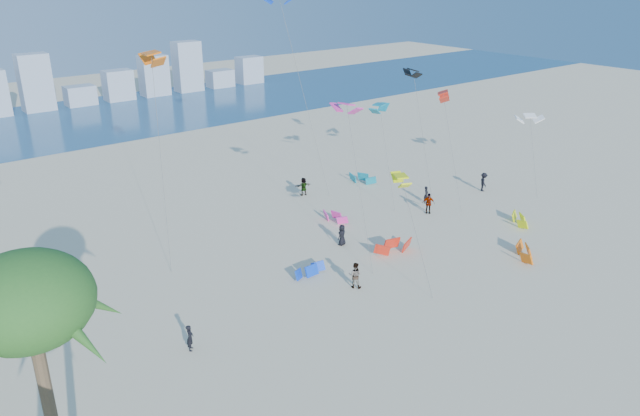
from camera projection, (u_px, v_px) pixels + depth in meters
ground at (469, 395)px, 30.82m from camera, size 220.00×220.00×0.00m
ocean at (50, 125)px, 83.21m from camera, size 220.00×220.00×0.00m
kitesurfer_near at (190, 338)px, 34.19m from camera, size 0.64×0.70×1.60m
kitesurfer_mid at (355, 275)px, 40.83m from camera, size 1.10×1.13×1.84m
kitesurfers_far at (362, 206)px, 52.74m from camera, size 40.04×11.50×1.85m
grounded_kites at (412, 227)px, 49.41m from camera, size 22.24×23.45×1.02m
flying_kites at (351, 79)px, 49.89m from camera, size 37.17×24.06×18.56m
distant_skyline at (18, 92)px, 88.65m from camera, size 85.00×3.00×8.40m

